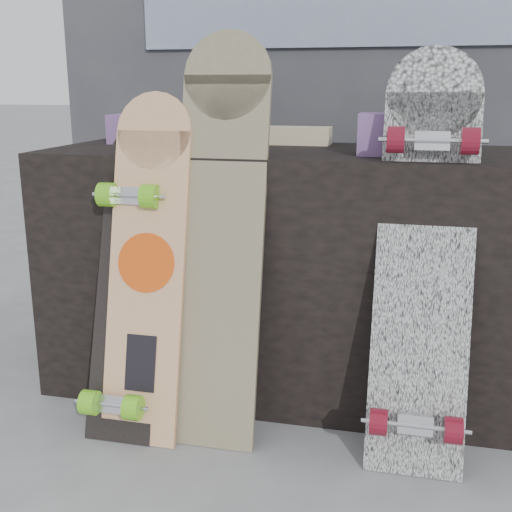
% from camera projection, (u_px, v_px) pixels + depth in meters
% --- Properties ---
extents(ground, '(60.00, 60.00, 0.00)m').
position_uv_depth(ground, '(261.00, 459.00, 1.77)').
color(ground, slate).
rests_on(ground, ground).
extents(vendor_table, '(1.60, 0.60, 0.80)m').
position_uv_depth(vendor_table, '(295.00, 271.00, 2.14)').
color(vendor_table, black).
rests_on(vendor_table, ground).
extents(booth, '(2.40, 0.22, 2.20)m').
position_uv_depth(booth, '(331.00, 60.00, 2.76)').
color(booth, '#35353A').
rests_on(booth, ground).
extents(merch_box_purple, '(0.18, 0.12, 0.10)m').
position_uv_depth(merch_box_purple, '(137.00, 129.00, 2.25)').
color(merch_box_purple, '#603C7C').
rests_on(merch_box_purple, vendor_table).
extents(merch_box_small, '(0.14, 0.14, 0.12)m').
position_uv_depth(merch_box_small, '(383.00, 134.00, 1.88)').
color(merch_box_small, '#603C7C').
rests_on(merch_box_small, vendor_table).
extents(merch_box_flat, '(0.22, 0.10, 0.06)m').
position_uv_depth(merch_box_flat, '(299.00, 136.00, 2.21)').
color(merch_box_flat, '#D1B78C').
rests_on(merch_box_flat, vendor_table).
extents(longboard_geisha, '(0.23, 0.27, 0.98)m').
position_uv_depth(longboard_geisha, '(147.00, 258.00, 1.84)').
color(longboard_geisha, '#C7AE86').
rests_on(longboard_geisha, ground).
extents(longboard_celtic, '(0.25, 0.28, 1.15)m').
position_uv_depth(longboard_celtic, '(220.00, 227.00, 1.81)').
color(longboard_celtic, '#C8BA89').
rests_on(longboard_celtic, ground).
extents(longboard_cascadia, '(0.26, 0.40, 1.11)m').
position_uv_depth(longboard_cascadia, '(425.00, 251.00, 1.70)').
color(longboard_cascadia, white).
rests_on(longboard_cascadia, ground).
extents(skateboard_dark, '(0.20, 0.35, 0.88)m').
position_uv_depth(skateboard_dark, '(128.00, 279.00, 1.86)').
color(skateboard_dark, black).
rests_on(skateboard_dark, ground).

